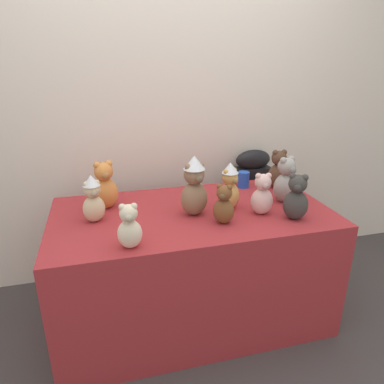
# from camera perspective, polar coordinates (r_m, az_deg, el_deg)

# --- Properties ---
(ground_plane) EXTENTS (10.00, 10.00, 0.00)m
(ground_plane) POSITION_cam_1_polar(r_m,az_deg,el_deg) (2.30, 1.73, -23.02)
(ground_plane) COLOR #3D3838
(wall_back) EXTENTS (7.00, 0.08, 2.60)m
(wall_back) POSITION_cam_1_polar(r_m,az_deg,el_deg) (2.57, -3.98, 14.37)
(wall_back) COLOR silver
(wall_back) RESTS_ON ground_plane
(display_table) EXTENTS (1.63, 0.86, 0.75)m
(display_table) POSITION_cam_1_polar(r_m,az_deg,el_deg) (2.25, 0.00, -11.83)
(display_table) COLOR maroon
(display_table) RESTS_ON ground_plane
(instrument_case) EXTENTS (0.28, 0.13, 0.94)m
(instrument_case) POSITION_cam_1_polar(r_m,az_deg,el_deg) (2.86, 9.45, -2.30)
(instrument_case) COLOR black
(instrument_case) RESTS_ON ground_plane
(teddy_bear_ash) EXTENTS (0.18, 0.16, 0.29)m
(teddy_bear_ash) POSITION_cam_1_polar(r_m,az_deg,el_deg) (2.24, 15.00, 1.74)
(teddy_bear_ash) COLOR gray
(teddy_bear_ash) RESTS_ON display_table
(teddy_bear_mocha) EXTENTS (0.19, 0.17, 0.35)m
(teddy_bear_mocha) POSITION_cam_1_polar(r_m,az_deg,el_deg) (1.96, 0.42, 0.88)
(teddy_bear_mocha) COLOR #7F6047
(teddy_bear_mocha) RESTS_ON display_table
(teddy_bear_chestnut) EXTENTS (0.15, 0.15, 0.23)m
(teddy_bear_chestnut) POSITION_cam_1_polar(r_m,az_deg,el_deg) (1.89, 5.21, -2.17)
(teddy_bear_chestnut) COLOR brown
(teddy_bear_chestnut) RESTS_ON display_table
(teddy_bear_blush) EXTENTS (0.14, 0.12, 0.25)m
(teddy_bear_blush) POSITION_cam_1_polar(r_m,az_deg,el_deg) (2.03, 11.36, -0.51)
(teddy_bear_blush) COLOR beige
(teddy_bear_blush) RESTS_ON display_table
(teddy_bear_ginger) EXTENTS (0.17, 0.15, 0.29)m
(teddy_bear_ginger) POSITION_cam_1_polar(r_m,az_deg,el_deg) (2.13, -14.00, 0.86)
(teddy_bear_ginger) COLOR #D17F3D
(teddy_bear_ginger) RESTS_ON display_table
(teddy_bear_charcoal) EXTENTS (0.18, 0.17, 0.27)m
(teddy_bear_charcoal) POSITION_cam_1_polar(r_m,az_deg,el_deg) (2.01, 16.67, -1.02)
(teddy_bear_charcoal) COLOR #383533
(teddy_bear_charcoal) RESTS_ON display_table
(teddy_bear_sand) EXTENTS (0.14, 0.13, 0.27)m
(teddy_bear_sand) POSITION_cam_1_polar(r_m,az_deg,el_deg) (1.97, -15.83, -1.15)
(teddy_bear_sand) COLOR #CCB78E
(teddy_bear_sand) RESTS_ON display_table
(teddy_bear_cocoa) EXTENTS (0.15, 0.13, 0.27)m
(teddy_bear_cocoa) POSITION_cam_1_polar(r_m,az_deg,el_deg) (2.47, 13.87, 3.43)
(teddy_bear_cocoa) COLOR #4C3323
(teddy_bear_cocoa) RESTS_ON display_table
(teddy_bear_honey) EXTENTS (0.16, 0.15, 0.28)m
(teddy_bear_honey) POSITION_cam_1_polar(r_m,az_deg,el_deg) (2.07, 6.15, 0.91)
(teddy_bear_honey) COLOR tan
(teddy_bear_honey) RESTS_ON display_table
(teddy_bear_cream) EXTENTS (0.12, 0.11, 0.23)m
(teddy_bear_cream) POSITION_cam_1_polar(r_m,az_deg,el_deg) (1.67, -10.16, -5.69)
(teddy_bear_cream) COLOR beige
(teddy_bear_cream) RESTS_ON display_table
(party_cup_blue) EXTENTS (0.08, 0.08, 0.11)m
(party_cup_blue) POSITION_cam_1_polar(r_m,az_deg,el_deg) (2.46, 8.39, 2.02)
(party_cup_blue) COLOR blue
(party_cup_blue) RESTS_ON display_table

